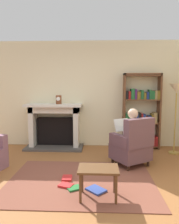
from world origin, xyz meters
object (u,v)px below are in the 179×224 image
Objects in this scene: armchair_reading at (133,145)px; seated_reader at (129,134)px; mantel_clock at (59,100)px; side_table at (98,173)px; fireplace at (55,124)px; bookshelf at (141,113)px; floor_lamp at (176,95)px.

seated_reader is at bearing -90.00° from armchair_reading.
mantel_clock is 2.77m from side_table.
bookshelf is (2.18, 0.04, 0.29)m from fireplace.
seated_reader is at bearing -111.02° from bookshelf.
floor_lamp is (0.69, -0.44, 0.48)m from bookshelf.
mantel_clock reaches higher than fireplace.
fireplace is 2.56× the size of side_table.
fireplace is 2.20m from bookshelf.
seated_reader reaches higher than armchair_reading.
mantel_clock is 0.11× the size of bookshelf.
floor_lamp is at bearing -7.91° from fireplace.
bookshelf is 1.43m from armchair_reading.
armchair_reading is (1.66, -1.15, -0.81)m from mantel_clock.
bookshelf is 1.30m from seated_reader.
armchair_reading is (-0.39, -1.29, -0.46)m from bookshelf.
fireplace is at bearing -68.24° from armchair_reading.
bookshelf is (2.06, 0.14, -0.34)m from mantel_clock.
fireplace is at bearing 172.09° from floor_lamp.
armchair_reading is 1.45m from side_table.
side_table is (-1.06, -2.57, -0.51)m from bookshelf.
mantel_clock reaches higher than side_table.
seated_reader is 0.70× the size of floor_lamp.
fireplace is 0.76× the size of bookshelf.
seated_reader is at bearing -146.73° from floor_lamp.
side_table is (-0.67, -1.29, -0.05)m from armchair_reading.
bookshelf reaches higher than seated_reader.
bookshelf is 1.64× the size of seated_reader.
mantel_clock is 2.01m from seated_reader.
floor_lamp is at bearing -6.22° from mantel_clock.
armchair_reading is 0.60× the size of floor_lamp.
fireplace is at bearing -179.07° from bookshelf.
bookshelf is at bearing -144.24° from seated_reader.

